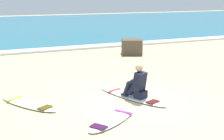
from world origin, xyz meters
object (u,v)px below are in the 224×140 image
object	(u,v)px
surfer_seated	(137,84)
surfboard_spare_near	(28,104)
surfboard_spare_far	(112,120)
shoreline_rock	(132,47)
surfboard_main	(131,96)

from	to	relation	value
surfer_seated	surfboard_spare_near	bearing A→B (deg)	164.65
surfboard_spare_far	shoreline_rock	bearing A→B (deg)	59.28
shoreline_rock	surfer_seated	bearing A→B (deg)	-116.51
surfer_seated	surfboard_spare_far	distance (m)	1.76
surfboard_spare_far	surfer_seated	bearing A→B (deg)	41.80
surfer_seated	shoreline_rock	size ratio (longest dim) A/B	0.98
surfboard_spare_far	surfboard_spare_near	bearing A→B (deg)	129.36
surfboard_spare_near	shoreline_rock	distance (m)	8.10
surfboard_spare_near	shoreline_rock	xyz separation A→B (m)	(5.97, 5.47, 0.33)
surfer_seated	surfboard_spare_near	world-z (taller)	surfer_seated
surfboard_main	surfer_seated	distance (m)	0.46
surfboard_spare_near	surfboard_spare_far	distance (m)	2.49
surfboard_spare_far	shoreline_rock	size ratio (longest dim) A/B	1.82
surfboard_spare_far	shoreline_rock	distance (m)	8.60
surfboard_main	surfboard_spare_near	size ratio (longest dim) A/B	1.24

